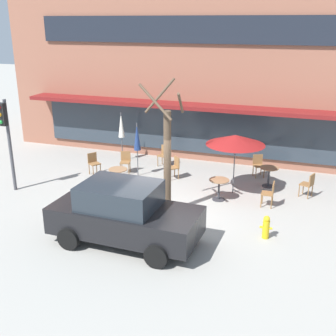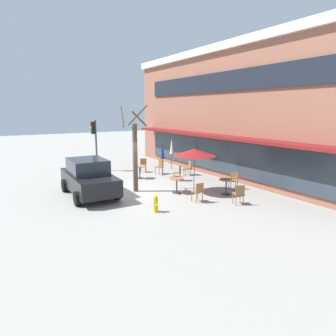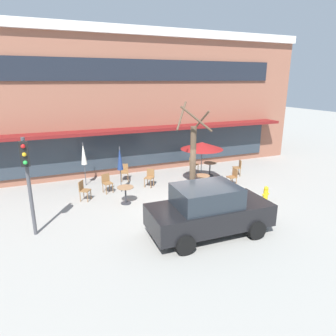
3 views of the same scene
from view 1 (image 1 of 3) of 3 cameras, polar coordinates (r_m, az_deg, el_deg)
name	(u,v)px [view 1 (image 1 of 3)]	position (r m, az deg, el deg)	size (l,w,h in m)	color
ground_plane	(165,216)	(13.71, -0.44, -6.56)	(80.00, 80.00, 0.00)	#9E9B93
building_facade	(230,64)	(22.08, 8.45, 13.75)	(19.94, 9.10, 7.83)	#935B47
cafe_table_near_wall	(118,175)	(15.88, -6.76, -0.97)	(0.70, 0.70, 0.76)	#333338
cafe_table_streetside	(269,174)	(16.37, 13.51, -0.75)	(0.70, 0.70, 0.76)	#333338
cafe_table_by_tree	(219,186)	(14.84, 6.92, -2.46)	(0.70, 0.70, 0.76)	#333338
patio_umbrella_green_folded	(137,137)	(16.75, -4.21, 4.20)	(0.28, 0.28, 2.20)	#4C4C51
patio_umbrella_cream_folded	(236,140)	(15.03, 9.14, 3.79)	(2.10, 2.10, 2.20)	#4C4C51
patio_umbrella_corner_open	(121,125)	(18.73, -6.34, 5.76)	(0.28, 0.28, 2.20)	#4C4C51
cafe_chair_0	(258,164)	(17.37, 12.14, 0.56)	(0.54, 0.54, 0.89)	olive
cafe_chair_1	(174,166)	(16.73, 0.88, 0.28)	(0.57, 0.57, 0.89)	olive
cafe_chair_2	(270,192)	(14.60, 13.62, -3.21)	(0.40, 0.40, 0.89)	olive
cafe_chair_3	(309,183)	(15.76, 18.51, -1.99)	(0.52, 0.52, 0.89)	olive
cafe_chair_4	(125,160)	(17.49, -5.79, 1.04)	(0.49, 0.49, 0.89)	olive
cafe_chair_5	(164,154)	(18.26, -0.53, 1.93)	(0.48, 0.48, 0.89)	olive
cafe_chair_6	(94,162)	(17.48, -10.05, 0.82)	(0.55, 0.55, 0.89)	olive
parked_sedan	(124,214)	(11.91, -5.98, -6.18)	(4.25, 2.10, 1.76)	black
street_tree	(167,157)	(13.25, -0.14, 1.52)	(1.28, 1.55, 4.31)	brown
traffic_light_pole	(6,131)	(16.06, -21.07, 4.74)	(0.26, 0.44, 3.40)	#47474C
fire_hydrant	(266,227)	(12.60, 13.14, -7.79)	(0.36, 0.20, 0.71)	gold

